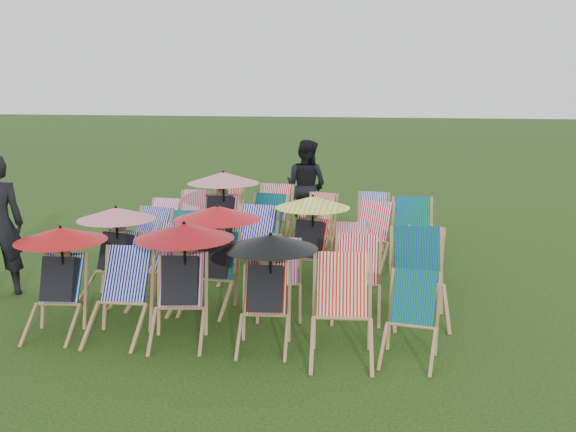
% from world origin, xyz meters
% --- Properties ---
extents(ground, '(100.00, 100.00, 0.00)m').
position_xyz_m(ground, '(0.00, 0.00, 0.00)').
color(ground, black).
rests_on(ground, ground).
extents(deckchair_0, '(0.99, 1.06, 1.17)m').
position_xyz_m(deckchair_0, '(-1.89, -2.23, 0.62)').
color(deckchair_0, '#A97C4E').
rests_on(deckchair_0, ground).
extents(deckchair_1, '(0.66, 0.89, 0.92)m').
position_xyz_m(deckchair_1, '(-1.17, -2.23, 0.46)').
color(deckchair_1, '#A97C4E').
rests_on(deckchair_1, ground).
extents(deckchair_2, '(1.06, 1.15, 1.26)m').
position_xyz_m(deckchair_2, '(-0.50, -2.16, 0.66)').
color(deckchair_2, '#A97C4E').
rests_on(deckchair_2, ground).
extents(deckchair_3, '(0.99, 1.06, 1.18)m').
position_xyz_m(deckchair_3, '(0.43, -2.14, 0.62)').
color(deckchair_3, '#A97C4E').
rests_on(deckchair_3, ground).
extents(deckchair_4, '(0.74, 0.97, 0.98)m').
position_xyz_m(deckchair_4, '(1.24, -2.31, 0.49)').
color(deckchair_4, '#A97C4E').
rests_on(deckchair_4, ground).
extents(deckchair_5, '(0.64, 0.82, 0.82)m').
position_xyz_m(deckchair_5, '(1.91, -2.21, 0.41)').
color(deckchair_5, '#A97C4E').
rests_on(deckchair_5, ground).
extents(deckchair_6, '(0.99, 1.05, 1.17)m').
position_xyz_m(deckchair_6, '(-1.85, -1.00, 0.62)').
color(deckchair_6, '#A97C4E').
rests_on(deckchair_6, ground).
extents(deckchair_7, '(0.76, 0.96, 0.95)m').
position_xyz_m(deckchair_7, '(-1.10, -1.14, 0.48)').
color(deckchair_7, '#A97C4E').
rests_on(deckchair_7, ground).
extents(deckchair_8, '(1.06, 1.11, 1.26)m').
position_xyz_m(deckchair_8, '(-0.47, -1.12, 0.66)').
color(deckchair_8, '#A97C4E').
rests_on(deckchair_8, ground).
extents(deckchair_9, '(0.68, 0.85, 0.84)m').
position_xyz_m(deckchair_9, '(0.37, -1.15, 0.42)').
color(deckchair_9, '#A97C4E').
rests_on(deckchair_9, ground).
extents(deckchair_10, '(0.64, 0.87, 0.91)m').
position_xyz_m(deckchair_10, '(1.28, -1.06, 0.45)').
color(deckchair_10, '#A97C4E').
rests_on(deckchair_10, ground).
extents(deckchair_11, '(0.77, 1.00, 1.02)m').
position_xyz_m(deckchair_11, '(2.00, -1.06, 0.51)').
color(deckchair_11, '#A97C4E').
rests_on(deckchair_11, ground).
extents(deckchair_12, '(0.76, 0.95, 0.93)m').
position_xyz_m(deckchair_12, '(-1.91, 0.06, 0.46)').
color(deckchair_12, '#A97C4E').
rests_on(deckchair_12, ground).
extents(deckchair_13, '(0.68, 0.88, 0.89)m').
position_xyz_m(deckchair_13, '(-1.27, 0.06, 0.45)').
color(deckchair_13, '#A97C4E').
rests_on(deckchair_13, ground).
extents(deckchair_14, '(0.75, 0.98, 1.00)m').
position_xyz_m(deckchair_14, '(-0.32, 0.09, 0.50)').
color(deckchair_14, '#A97C4E').
rests_on(deckchair_14, ground).
extents(deckchair_15, '(1.02, 1.08, 1.21)m').
position_xyz_m(deckchair_15, '(0.51, 0.07, 0.64)').
color(deckchair_15, '#A97C4E').
rests_on(deckchair_15, ground).
extents(deckchair_16, '(0.56, 0.77, 0.82)m').
position_xyz_m(deckchair_16, '(1.08, 0.04, 0.41)').
color(deckchair_16, '#A97C4E').
rests_on(deckchair_16, ground).
extents(deckchair_17, '(0.66, 0.83, 0.81)m').
position_xyz_m(deckchair_17, '(2.04, 0.04, 0.41)').
color(deckchair_17, '#A97C4E').
rests_on(deckchair_17, ground).
extents(deckchair_18, '(0.62, 0.83, 0.87)m').
position_xyz_m(deckchair_18, '(-2.11, 1.16, 0.43)').
color(deckchair_18, '#A97C4E').
rests_on(deckchair_18, ground).
extents(deckchair_19, '(1.14, 1.21, 1.35)m').
position_xyz_m(deckchair_19, '(-1.09, 1.23, 0.71)').
color(deckchair_19, '#A97C4E').
rests_on(deckchair_19, ground).
extents(deckchair_20, '(0.77, 0.98, 0.98)m').
position_xyz_m(deckchair_20, '(-0.42, 1.26, 0.49)').
color(deckchair_20, '#A97C4E').
rests_on(deckchair_20, ground).
extents(deckchair_21, '(0.74, 0.92, 0.90)m').
position_xyz_m(deckchair_21, '(0.44, 1.27, 0.45)').
color(deckchair_21, '#A97C4E').
rests_on(deckchair_21, ground).
extents(deckchair_22, '(0.77, 0.96, 0.93)m').
position_xyz_m(deckchair_22, '(1.28, 1.13, 0.47)').
color(deckchair_22, '#A97C4E').
rests_on(deckchair_22, ground).
extents(deckchair_23, '(0.70, 0.95, 1.00)m').
position_xyz_m(deckchair_23, '(1.92, 1.18, 0.50)').
color(deckchair_23, '#A97C4E').
rests_on(deckchair_23, ground).
extents(deckchair_24, '(0.67, 0.84, 0.83)m').
position_xyz_m(deckchair_24, '(-1.94, 2.34, 0.41)').
color(deckchair_24, '#A97C4E').
rests_on(deckchair_24, ground).
extents(deckchair_25, '(0.68, 0.87, 0.87)m').
position_xyz_m(deckchair_25, '(-1.30, 2.30, 0.44)').
color(deckchair_25, '#A97C4E').
rests_on(deckchair_25, ground).
extents(deckchair_26, '(0.67, 0.92, 0.98)m').
position_xyz_m(deckchair_26, '(-0.49, 2.28, 0.49)').
color(deckchair_26, '#A97C4E').
rests_on(deckchair_26, ground).
extents(deckchair_27, '(0.69, 0.86, 0.85)m').
position_xyz_m(deckchair_27, '(0.30, 2.36, 0.42)').
color(deckchair_27, '#A97C4E').
rests_on(deckchair_27, ground).
extents(deckchair_28, '(0.64, 0.85, 0.88)m').
position_xyz_m(deckchair_28, '(1.22, 2.38, 0.44)').
color(deckchair_28, '#A97C4E').
rests_on(deckchair_28, ground).
extents(deckchair_29, '(0.65, 0.83, 0.83)m').
position_xyz_m(deckchair_29, '(2.04, 2.36, 0.41)').
color(deckchair_29, '#A97C4E').
rests_on(deckchair_29, ground).
extents(person_rear, '(1.01, 0.91, 1.72)m').
position_xyz_m(person_rear, '(-0.05, 3.30, 0.86)').
color(person_rear, black).
rests_on(person_rear, ground).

